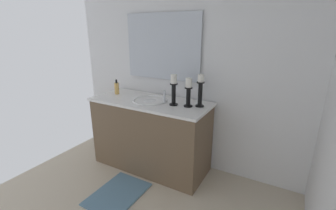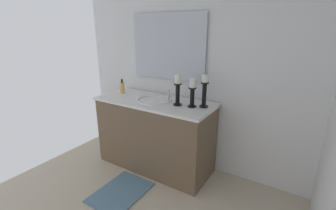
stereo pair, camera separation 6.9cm
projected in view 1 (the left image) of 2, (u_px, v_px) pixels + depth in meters
wall_left at (181, 64)px, 2.64m from camera, size 0.04×2.90×2.45m
vanity_cabinet at (151, 134)px, 2.73m from camera, size 0.58×1.38×0.84m
sink_basin at (150, 104)px, 2.61m from camera, size 0.40×0.40×0.24m
mirror at (162, 47)px, 2.65m from camera, size 0.02×0.96×0.75m
candle_holder_tall at (200, 90)px, 2.34m from camera, size 0.09×0.09×0.34m
candle_holder_short at (188, 92)px, 2.34m from camera, size 0.09×0.09×0.30m
candle_holder_mid at (174, 89)px, 2.39m from camera, size 0.09×0.09×0.33m
soap_bottle at (117, 88)px, 2.85m from camera, size 0.06×0.06×0.18m
bath_mat at (118, 194)px, 2.33m from camera, size 0.60×0.44×0.02m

